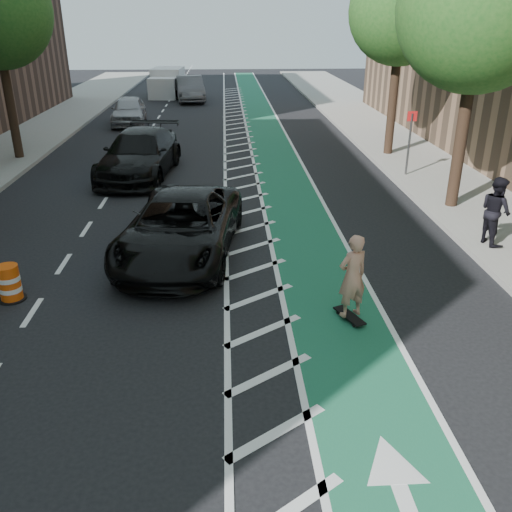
{
  "coord_description": "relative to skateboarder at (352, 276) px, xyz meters",
  "views": [
    {
      "loc": [
        0.86,
        -7.56,
        5.55
      ],
      "look_at": [
        1.42,
        2.53,
        1.1
      ],
      "focal_mm": 38.0,
      "sensor_mm": 36.0,
      "label": 1
    }
  ],
  "objects": [
    {
      "name": "curb_right",
      "position": [
        3.8,
        8.25,
        -0.89
      ],
      "size": [
        0.12,
        90.0,
        0.16
      ],
      "primitive_type": "cube",
      "color": "gray",
      "rests_on": "ground"
    },
    {
      "name": "buffer_strip",
      "position": [
        -1.75,
        8.25,
        -0.97
      ],
      "size": [
        1.4,
        90.0,
        0.01
      ],
      "primitive_type": "cube",
      "color": "silver",
      "rests_on": "ground"
    },
    {
      "name": "suv_far",
      "position": [
        -5.65,
        11.16,
        -0.13
      ],
      "size": [
        2.99,
        6.02,
        1.68
      ],
      "primitive_type": "imported",
      "rotation": [
        0.0,
        0.0,
        -0.11
      ],
      "color": "black",
      "rests_on": "ground"
    },
    {
      "name": "tree_r_d",
      "position": [
        4.65,
        14.25,
        4.8
      ],
      "size": [
        4.2,
        4.2,
        7.9
      ],
      "color": "#382619",
      "rests_on": "ground"
    },
    {
      "name": "sign_post",
      "position": [
        4.35,
        10.25,
        0.38
      ],
      "size": [
        0.35,
        0.08,
        2.47
      ],
      "color": "#4C4C4C",
      "rests_on": "ground"
    },
    {
      "name": "suv_near",
      "position": [
        -3.56,
        3.44,
        -0.19
      ],
      "size": [
        3.31,
        5.89,
        1.56
      ],
      "primitive_type": "imported",
      "rotation": [
        0.0,
        0.0,
        -0.14
      ],
      "color": "black",
      "rests_on": "ground"
    },
    {
      "name": "pedestrian",
      "position": [
        4.45,
        3.44,
        0.07
      ],
      "size": [
        0.82,
        0.97,
        1.78
      ],
      "primitive_type": "imported",
      "rotation": [
        0.0,
        0.0,
        1.76
      ],
      "color": "black",
      "rests_on": "sidewalk_right"
    },
    {
      "name": "ground",
      "position": [
        -3.25,
        -1.75,
        -0.97
      ],
      "size": [
        120.0,
        120.0,
        0.0
      ],
      "primitive_type": "plane",
      "color": "black",
      "rests_on": "ground"
    },
    {
      "name": "skateboard",
      "position": [
        0.0,
        0.0,
        -0.88
      ],
      "size": [
        0.54,
        0.86,
        0.11
      ],
      "rotation": [
        0.0,
        0.0,
        0.4
      ],
      "color": "black",
      "rests_on": "ground"
    },
    {
      "name": "bike_lane",
      "position": [
        -0.25,
        8.25,
        -0.96
      ],
      "size": [
        2.0,
        90.0,
        0.01
      ],
      "primitive_type": "cube",
      "color": "#19593F",
      "rests_on": "ground"
    },
    {
      "name": "barrel_c",
      "position": [
        -5.82,
        12.75,
        -0.58
      ],
      "size": [
        0.61,
        0.61,
        0.83
      ],
      "color": "#FF5B0D",
      "rests_on": "ground"
    },
    {
      "name": "tree_r_c",
      "position": [
        4.65,
        6.25,
        4.8
      ],
      "size": [
        4.2,
        4.2,
        7.9
      ],
      "color": "#382619",
      "rests_on": "ground"
    },
    {
      "name": "skateboarder",
      "position": [
        0.0,
        0.0,
        0.0
      ],
      "size": [
        0.74,
        0.62,
        1.72
      ],
      "primitive_type": "imported",
      "rotation": [
        0.0,
        0.0,
        3.54
      ],
      "color": "tan",
      "rests_on": "skateboard"
    },
    {
      "name": "car_silver",
      "position": [
        -7.83,
        22.3,
        -0.2
      ],
      "size": [
        2.17,
        4.64,
        1.54
      ],
      "primitive_type": "imported",
      "rotation": [
        0.0,
        0.0,
        0.08
      ],
      "color": "#A3A2A8",
      "rests_on": "ground"
    },
    {
      "name": "barrel_b",
      "position": [
        -6.0,
        12.25,
        -0.54
      ],
      "size": [
        0.67,
        0.67,
        0.91
      ],
      "color": "orange",
      "rests_on": "ground"
    },
    {
      "name": "box_truck",
      "position": [
        -6.82,
        34.5,
        -0.04
      ],
      "size": [
        2.48,
        4.97,
        2.01
      ],
      "rotation": [
        0.0,
        0.0,
        -0.07
      ],
      "color": "silver",
      "rests_on": "ground"
    },
    {
      "name": "sidewalk_right",
      "position": [
        6.25,
        8.25,
        -0.9
      ],
      "size": [
        5.0,
        90.0,
        0.15
      ],
      "primitive_type": "cube",
      "color": "gray",
      "rests_on": "ground"
    },
    {
      "name": "car_grey",
      "position": [
        -4.9,
        31.56,
        -0.11
      ],
      "size": [
        2.46,
        5.42,
        1.72
      ],
      "primitive_type": "imported",
      "rotation": [
        0.0,
        0.0,
        0.13
      ],
      "color": "#5B5B60",
      "rests_on": "ground"
    },
    {
      "name": "barrel_a",
      "position": [
        -7.05,
        1.25,
        -0.6
      ],
      "size": [
        0.58,
        0.58,
        0.79
      ],
      "color": "#E04E0B",
      "rests_on": "ground"
    }
  ]
}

